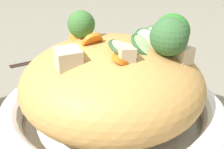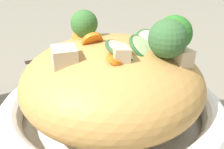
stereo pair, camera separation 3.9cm
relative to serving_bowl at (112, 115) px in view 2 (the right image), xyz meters
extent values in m
plane|color=slate|center=(0.00, 0.00, -0.03)|extent=(3.00, 3.00, 0.00)
cylinder|color=white|center=(0.00, 0.00, -0.02)|extent=(0.31, 0.31, 0.02)
torus|color=white|center=(0.00, 0.00, 0.01)|extent=(0.33, 0.33, 0.04)
ellipsoid|color=#B98644|center=(0.00, 0.00, 0.06)|extent=(0.26, 0.26, 0.12)
torus|color=#BE8B43|center=(0.00, -0.01, 0.09)|extent=(0.07, 0.07, 0.03)
torus|color=#B18449|center=(0.02, -0.02, 0.08)|extent=(0.06, 0.06, 0.02)
cone|color=#92B66C|center=(0.08, 0.00, 0.10)|extent=(0.03, 0.03, 0.02)
sphere|color=#2A6F25|center=(0.08, 0.00, 0.13)|extent=(0.06, 0.06, 0.05)
cone|color=#8EB970|center=(-0.04, 0.04, 0.11)|extent=(0.02, 0.02, 0.02)
sphere|color=#36692E|center=(-0.04, 0.04, 0.13)|extent=(0.04, 0.04, 0.04)
cone|color=#93AB6D|center=(0.07, -0.03, 0.10)|extent=(0.02, 0.02, 0.02)
sphere|color=#345F32|center=(0.07, -0.03, 0.13)|extent=(0.07, 0.07, 0.05)
cylinder|color=orange|center=(-0.05, 0.04, 0.11)|extent=(0.03, 0.03, 0.02)
cylinder|color=orange|center=(0.00, -0.06, 0.11)|extent=(0.02, 0.02, 0.01)
cylinder|color=orange|center=(-0.03, 0.00, 0.12)|extent=(0.03, 0.03, 0.03)
cylinder|color=beige|center=(0.04, -0.02, 0.11)|extent=(0.04, 0.05, 0.03)
torus|color=#285429|center=(0.04, -0.02, 0.11)|extent=(0.05, 0.05, 0.03)
cylinder|color=beige|center=(0.01, -0.04, 0.12)|extent=(0.04, 0.05, 0.02)
torus|color=#30502C|center=(0.01, -0.04, 0.12)|extent=(0.05, 0.05, 0.03)
cylinder|color=beige|center=(0.05, 0.01, 0.11)|extent=(0.04, 0.03, 0.02)
torus|color=#2B5928|center=(0.05, 0.01, 0.11)|extent=(0.04, 0.04, 0.03)
cylinder|color=beige|center=(0.07, 0.03, 0.11)|extent=(0.05, 0.04, 0.03)
torus|color=#265022|center=(0.07, 0.03, 0.11)|extent=(0.05, 0.05, 0.04)
cube|color=beige|center=(0.09, -0.03, 0.10)|extent=(0.03, 0.04, 0.02)
cube|color=#CEB592|center=(0.01, -0.05, 0.12)|extent=(0.03, 0.03, 0.02)
cube|color=#C4B690|center=(0.08, 0.00, 0.11)|extent=(0.05, 0.05, 0.03)
cube|color=#C8B393|center=(-0.06, -0.04, 0.11)|extent=(0.04, 0.04, 0.03)
cylinder|color=black|center=(-0.09, 0.34, -0.03)|extent=(0.21, 0.09, 0.01)
cylinder|color=black|center=(-0.09, 0.33, -0.03)|extent=(0.21, 0.09, 0.01)
camera|label=1|loc=(-0.06, -0.35, 0.23)|focal=44.45mm
camera|label=2|loc=(-0.02, -0.35, 0.23)|focal=44.45mm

